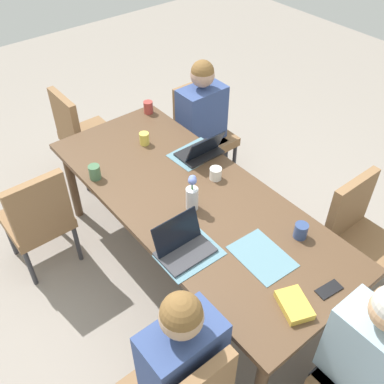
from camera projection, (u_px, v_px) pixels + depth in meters
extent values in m
plane|color=gray|center=(192.00, 267.00, 3.44)|extent=(10.00, 10.00, 0.00)
cube|color=brown|center=(192.00, 200.00, 2.96)|extent=(2.34, 0.97, 0.04)
cylinder|color=brown|center=(72.00, 184.00, 3.65)|extent=(0.07, 0.07, 0.70)
cylinder|color=brown|center=(152.00, 148.00, 4.03)|extent=(0.07, 0.07, 0.70)
cylinder|color=brown|center=(350.00, 308.00, 2.76)|extent=(0.07, 0.07, 0.70)
cylinder|color=#333338|center=(182.00, 365.00, 2.65)|extent=(0.04, 0.04, 0.37)
cube|color=#384C84|center=(183.00, 359.00, 2.13)|extent=(0.24, 0.40, 0.50)
sphere|color=tan|center=(181.00, 317.00, 1.89)|extent=(0.20, 0.20, 0.20)
sphere|color=brown|center=(181.00, 313.00, 1.87)|extent=(0.19, 0.19, 0.19)
cube|color=olive|center=(206.00, 140.00, 4.02)|extent=(0.44, 0.44, 0.08)
cube|color=olive|center=(193.00, 106.00, 3.95)|extent=(0.06, 0.42, 0.45)
cylinder|color=#333338|center=(234.00, 161.00, 4.15)|extent=(0.04, 0.04, 0.37)
cylinder|color=#333338|center=(203.00, 177.00, 3.97)|extent=(0.04, 0.04, 0.37)
cylinder|color=#333338|center=(208.00, 143.00, 4.37)|extent=(0.04, 0.04, 0.37)
cylinder|color=#333338|center=(178.00, 157.00, 4.19)|extent=(0.04, 0.04, 0.37)
cube|color=#2D2D33|center=(201.00, 158.00, 4.11)|extent=(0.36, 0.34, 0.45)
cube|color=#384C84|center=(202.00, 115.00, 3.80)|extent=(0.24, 0.40, 0.50)
sphere|color=tan|center=(202.00, 75.00, 3.55)|extent=(0.20, 0.20, 0.20)
sphere|color=brown|center=(203.00, 72.00, 3.53)|extent=(0.19, 0.19, 0.19)
cylinder|color=#333338|center=(346.00, 362.00, 2.66)|extent=(0.04, 0.04, 0.37)
cube|color=#99B7CC|center=(369.00, 353.00, 2.16)|extent=(0.40, 0.24, 0.50)
cube|color=olive|center=(364.00, 248.00, 3.05)|extent=(0.44, 0.44, 0.08)
cube|color=olive|center=(350.00, 205.00, 2.98)|extent=(0.06, 0.42, 0.45)
cylinder|color=#333338|center=(362.00, 299.00, 3.00)|extent=(0.04, 0.04, 0.37)
cylinder|color=#333338|center=(350.00, 241.00, 3.40)|extent=(0.04, 0.04, 0.37)
cylinder|color=#333338|center=(318.00, 265.00, 3.22)|extent=(0.04, 0.04, 0.37)
cube|color=olive|center=(90.00, 137.00, 4.05)|extent=(0.44, 0.44, 0.08)
cube|color=olive|center=(66.00, 119.00, 3.79)|extent=(0.42, 0.06, 0.45)
cylinder|color=#333338|center=(101.00, 140.00, 4.40)|extent=(0.04, 0.04, 0.37)
cylinder|color=#333338|center=(121.00, 158.00, 4.18)|extent=(0.04, 0.04, 0.37)
cylinder|color=#333338|center=(67.00, 155.00, 4.22)|extent=(0.04, 0.04, 0.37)
cylinder|color=#333338|center=(86.00, 174.00, 4.00)|extent=(0.04, 0.04, 0.37)
cube|color=olive|center=(37.00, 220.00, 3.25)|extent=(0.44, 0.44, 0.08)
cube|color=olive|center=(39.00, 208.00, 2.96)|extent=(0.06, 0.42, 0.45)
cylinder|color=#333338|center=(10.00, 237.00, 3.42)|extent=(0.04, 0.04, 0.37)
cylinder|color=#333338|center=(55.00, 216.00, 3.60)|extent=(0.04, 0.04, 0.37)
cylinder|color=#333338|center=(30.00, 267.00, 3.20)|extent=(0.04, 0.04, 0.37)
cylinder|color=#333338|center=(77.00, 243.00, 3.38)|extent=(0.04, 0.04, 0.37)
cylinder|color=silver|center=(192.00, 199.00, 2.82)|extent=(0.08, 0.08, 0.16)
sphere|color=#6B7FD1|center=(192.00, 181.00, 2.71)|extent=(0.06, 0.06, 0.06)
cylinder|color=#477A3D|center=(192.00, 185.00, 2.74)|extent=(0.01, 0.01, 0.07)
sphere|color=#6B7FD1|center=(193.00, 179.00, 2.72)|extent=(0.05, 0.05, 0.05)
cylinder|color=#477A3D|center=(193.00, 184.00, 2.74)|extent=(0.01, 0.01, 0.08)
sphere|color=#6B7FD1|center=(192.00, 181.00, 2.72)|extent=(0.04, 0.04, 0.04)
cylinder|color=#477A3D|center=(192.00, 185.00, 2.74)|extent=(0.01, 0.01, 0.07)
cube|color=slate|center=(190.00, 255.00, 2.57)|extent=(0.27, 0.36, 0.00)
cube|color=slate|center=(195.00, 154.00, 3.31)|extent=(0.28, 0.37, 0.00)
cube|color=slate|center=(262.00, 256.00, 2.56)|extent=(0.37, 0.28, 0.00)
cube|color=black|center=(199.00, 153.00, 3.29)|extent=(0.22, 0.32, 0.02)
cube|color=black|center=(205.00, 147.00, 3.19)|extent=(0.09, 0.31, 0.19)
cube|color=#38383D|center=(185.00, 252.00, 2.57)|extent=(0.22, 0.32, 0.02)
cube|color=black|center=(177.00, 232.00, 2.55)|extent=(0.07, 0.31, 0.19)
cylinder|color=white|center=(216.00, 174.00, 3.06)|extent=(0.09, 0.09, 0.09)
cylinder|color=#47704C|center=(95.00, 172.00, 3.06)|extent=(0.08, 0.08, 0.11)
cylinder|color=#DBC64C|center=(144.00, 139.00, 3.37)|extent=(0.08, 0.08, 0.10)
cylinder|color=#33477A|center=(301.00, 231.00, 2.65)|extent=(0.08, 0.08, 0.10)
cylinder|color=#AD3D38|center=(148.00, 107.00, 3.71)|extent=(0.08, 0.08, 0.10)
cube|color=gold|center=(294.00, 305.00, 2.29)|extent=(0.24, 0.20, 0.04)
cube|color=black|center=(329.00, 289.00, 2.38)|extent=(0.09, 0.16, 0.01)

